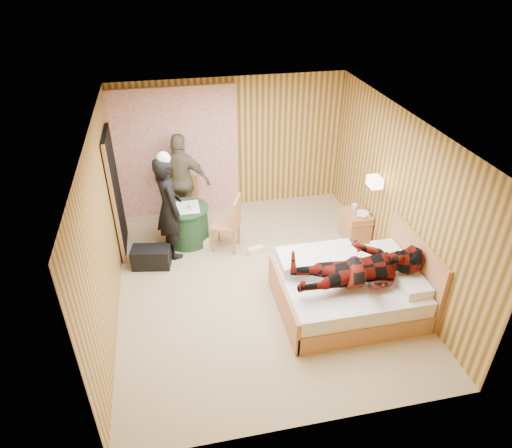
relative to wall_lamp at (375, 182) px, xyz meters
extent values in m
cube|color=tan|center=(-1.92, -0.45, -1.30)|extent=(4.20, 5.00, 0.01)
cube|color=white|center=(-1.92, -0.45, 1.20)|extent=(4.20, 5.00, 0.01)
cube|color=tan|center=(-1.92, 2.05, -0.05)|extent=(4.20, 0.02, 2.50)
cube|color=tan|center=(-4.02, -0.45, -0.05)|extent=(0.02, 5.00, 2.50)
cube|color=tan|center=(0.18, -0.45, -0.05)|extent=(0.02, 5.00, 2.50)
cube|color=silver|center=(-2.92, 1.98, -0.10)|extent=(2.20, 0.08, 2.40)
cube|color=black|center=(-3.98, 0.95, -0.28)|extent=(0.06, 0.90, 2.05)
cylinder|color=gold|center=(0.08, 0.00, 0.00)|extent=(0.18, 0.04, 0.04)
cube|color=#FFECB2|center=(0.00, 0.00, 0.00)|extent=(0.18, 0.24, 0.16)
cube|color=tan|center=(-0.82, -1.25, -1.16)|extent=(1.88, 1.51, 0.28)
cube|color=white|center=(-0.82, -1.25, -0.90)|extent=(1.83, 1.45, 0.24)
cube|color=tan|center=(-1.76, -1.25, -1.04)|extent=(0.06, 1.51, 0.53)
cube|color=tan|center=(0.14, -1.25, -0.78)|extent=(0.06, 1.51, 1.04)
cube|color=white|center=(-0.09, -1.61, -0.72)|extent=(0.36, 0.52, 0.13)
cube|color=white|center=(-0.09, -0.89, -0.72)|extent=(0.36, 0.52, 0.13)
cube|color=white|center=(-1.15, -0.82, -0.70)|extent=(1.13, 0.56, 0.17)
cube|color=tan|center=(-0.04, 0.37, -1.03)|extent=(0.39, 0.53, 0.53)
cube|color=tan|center=(-0.04, 0.37, -0.86)|extent=(0.41, 0.55, 0.03)
cylinder|color=#1F4424|center=(-2.90, 0.90, -0.98)|extent=(0.71, 0.71, 0.65)
cylinder|color=#1F4424|center=(-2.90, 0.90, -0.65)|extent=(0.77, 0.77, 0.03)
cube|color=white|center=(-2.90, 0.90, -0.63)|extent=(0.57, 0.57, 0.01)
cube|color=tan|center=(-2.90, 1.43, -0.85)|extent=(0.55, 0.55, 0.05)
cube|color=tan|center=(-2.82, 1.61, -0.60)|extent=(0.40, 0.21, 0.46)
cylinder|color=tan|center=(-3.12, 1.35, -1.08)|extent=(0.04, 0.04, 0.43)
cylinder|color=tan|center=(-2.68, 1.52, -1.08)|extent=(0.04, 0.04, 0.43)
cube|color=tan|center=(-2.28, 0.57, -0.83)|extent=(0.57, 0.57, 0.05)
cube|color=tan|center=(-2.09, 0.50, -0.57)|extent=(0.20, 0.42, 0.48)
cylinder|color=tan|center=(-2.37, 0.80, -1.08)|extent=(0.04, 0.04, 0.45)
cylinder|color=tan|center=(-2.18, 0.34, -1.08)|extent=(0.04, 0.04, 0.45)
cube|color=black|center=(-3.53, 0.30, -1.13)|extent=(0.65, 0.42, 0.34)
cube|color=white|center=(-2.70, 0.70, -1.23)|extent=(0.33, 0.21, 0.14)
cube|color=white|center=(-1.83, 0.29, -1.24)|extent=(0.28, 0.18, 0.12)
imported|color=black|center=(-3.17, 0.60, -0.43)|extent=(0.58, 0.73, 1.74)
imported|color=brown|center=(-2.90, 1.54, -0.44)|extent=(1.09, 0.77, 1.72)
imported|color=#681009|center=(-0.77, -1.45, -0.35)|extent=(0.86, 0.67, 1.77)
imported|color=white|center=(-0.04, 0.32, -0.76)|extent=(0.20, 0.24, 0.02)
imported|color=white|center=(-0.04, 0.32, -0.74)|extent=(0.27, 0.28, 0.02)
imported|color=white|center=(-0.04, 0.50, -0.72)|extent=(0.11, 0.11, 0.09)
imported|color=white|center=(-2.80, 0.85, -0.57)|extent=(0.13, 0.13, 0.10)
camera|label=1|loc=(-3.10, -5.82, 3.18)|focal=32.00mm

